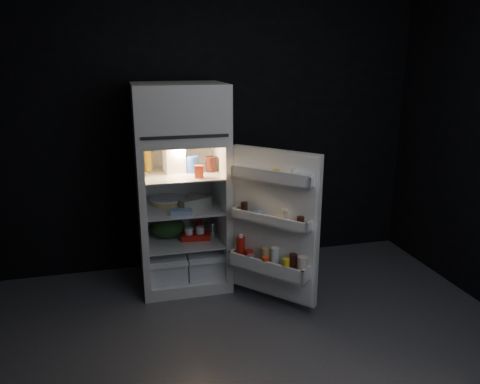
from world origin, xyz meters
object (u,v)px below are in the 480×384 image
object	(u,v)px
refrigerator	(181,180)
yogurt_tray	(196,236)
milk_jug	(174,159)
egg_carton	(195,202)
fridge_door	(273,228)

from	to	relation	value
refrigerator	yogurt_tray	distance (m)	0.52
milk_jug	yogurt_tray	xyz separation A→B (m)	(0.16, -0.09, -0.69)
milk_jug	egg_carton	bearing A→B (deg)	-29.97
fridge_door	egg_carton	xyz separation A→B (m)	(-0.52, 0.59, 0.08)
egg_carton	yogurt_tray	distance (m)	0.31
refrigerator	fridge_door	distance (m)	0.95
refrigerator	milk_jug	size ratio (longest dim) A/B	7.42
egg_carton	yogurt_tray	world-z (taller)	egg_carton
refrigerator	milk_jug	distance (m)	0.20
fridge_door	yogurt_tray	xyz separation A→B (m)	(-0.53, 0.57, -0.23)
yogurt_tray	milk_jug	bearing A→B (deg)	157.85
refrigerator	egg_carton	world-z (taller)	refrigerator
refrigerator	fridge_door	size ratio (longest dim) A/B	1.46
refrigerator	fridge_door	xyz separation A→B (m)	(0.63, -0.66, -0.27)
fridge_door	yogurt_tray	size ratio (longest dim) A/B	4.85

